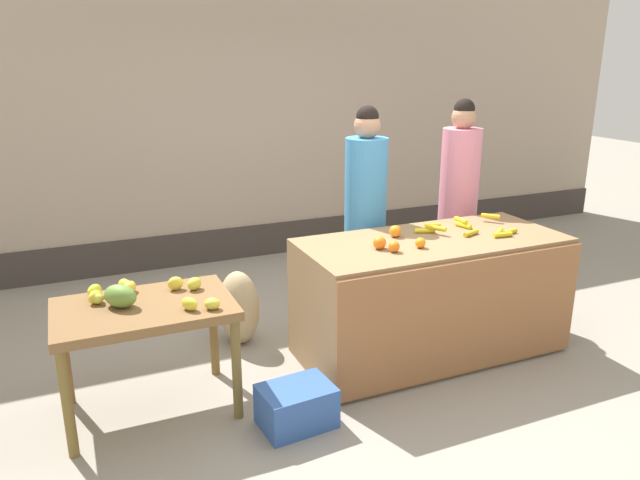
{
  "coord_description": "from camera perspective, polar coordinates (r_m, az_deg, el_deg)",
  "views": [
    {
      "loc": [
        -1.9,
        -3.52,
        2.19
      ],
      "look_at": [
        -0.31,
        0.15,
        0.95
      ],
      "focal_mm": 33.69,
      "sensor_mm": 36.0,
      "label": 1
    }
  ],
  "objects": [
    {
      "name": "ground_plane",
      "position": [
        4.56,
        4.42,
        -11.56
      ],
      "size": [
        24.0,
        24.0,
        0.0
      ],
      "primitive_type": "plane",
      "color": "gray"
    },
    {
      "name": "market_wall_back",
      "position": [
        6.66,
        -6.84,
        11.42
      ],
      "size": [
        9.92,
        0.23,
        3.14
      ],
      "color": "tan",
      "rests_on": "ground"
    },
    {
      "name": "fruit_stall_counter",
      "position": [
        4.61,
        10.47,
        -5.3
      ],
      "size": [
        1.97,
        0.88,
        0.9
      ],
      "color": "olive",
      "rests_on": "ground"
    },
    {
      "name": "side_table_wooden",
      "position": [
        3.87,
        -16.29,
        -7.23
      ],
      "size": [
        1.07,
        0.69,
        0.73
      ],
      "color": "brown",
      "rests_on": "ground"
    },
    {
      "name": "banana_bunch_pile",
      "position": [
        4.72,
        13.95,
        1.16
      ],
      "size": [
        0.8,
        0.49,
        0.07
      ],
      "color": "yellow",
      "rests_on": "fruit_stall_counter"
    },
    {
      "name": "orange_pile",
      "position": [
        4.27,
        6.85,
        0.11
      ],
      "size": [
        0.36,
        0.39,
        0.09
      ],
      "color": "orange",
      "rests_on": "fruit_stall_counter"
    },
    {
      "name": "mango_papaya_pile",
      "position": [
        3.87,
        -17.16,
        -4.89
      ],
      "size": [
        0.75,
        0.63,
        0.14
      ],
      "color": "yellow",
      "rests_on": "side_table_wooden"
    },
    {
      "name": "vendor_woman_blue_shirt",
      "position": [
        4.92,
        4.31,
        2.13
      ],
      "size": [
        0.34,
        0.34,
        1.82
      ],
      "color": "#33333D",
      "rests_on": "ground"
    },
    {
      "name": "vendor_woman_pink_shirt",
      "position": [
        5.48,
        12.96,
        3.42
      ],
      "size": [
        0.34,
        0.34,
        1.84
      ],
      "color": "#33333D",
      "rests_on": "ground"
    },
    {
      "name": "produce_crate",
      "position": [
        3.82,
        -2.25,
        -15.48
      ],
      "size": [
        0.47,
        0.36,
        0.26
      ],
      "primitive_type": "cube",
      "rotation": [
        0.0,
        0.0,
        0.08
      ],
      "color": "#3359A5",
      "rests_on": "ground"
    },
    {
      "name": "produce_sack",
      "position": [
        4.77,
        -7.7,
        -6.38
      ],
      "size": [
        0.39,
        0.43,
        0.59
      ],
      "primitive_type": "ellipsoid",
      "rotation": [
        0.0,
        0.0,
        1.87
      ],
      "color": "tan",
      "rests_on": "ground"
    }
  ]
}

